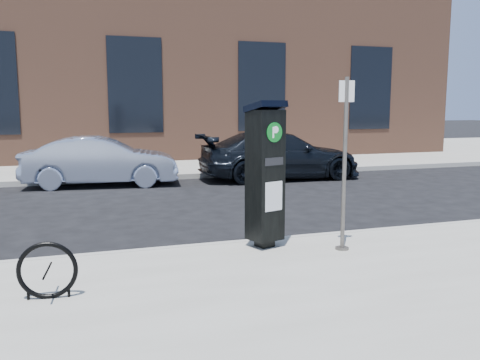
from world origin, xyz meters
name	(u,v)px	position (x,y,z in m)	size (l,w,h in m)	color
ground	(232,251)	(0.00, 0.00, 0.00)	(120.00, 120.00, 0.00)	black
sidewalk_far	(132,159)	(0.00, 14.00, 0.07)	(60.00, 12.00, 0.15)	gray
curb_near	(232,246)	(0.00, -0.02, 0.07)	(60.00, 0.12, 0.16)	#9E9B93
curb_far	(153,178)	(0.00, 8.02, 0.07)	(60.00, 0.12, 0.16)	#9E9B93
building	(122,64)	(0.00, 17.00, 4.15)	(28.00, 10.05, 8.25)	brown
parking_kiosk	(265,173)	(0.39, -0.41, 1.26)	(0.61, 0.58, 2.16)	black
sign_pole	(344,166)	(1.41, -0.92, 1.39)	(0.22, 0.20, 2.49)	#4D4844
bike_rack	(47,271)	(-2.60, -1.62, 0.46)	(0.64, 0.12, 0.64)	black
car_silver	(101,161)	(-1.55, 7.40, 0.70)	(1.48, 4.23, 1.39)	#94A0BC
car_dark	(280,155)	(3.77, 7.10, 0.73)	(2.04, 5.01, 1.45)	black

